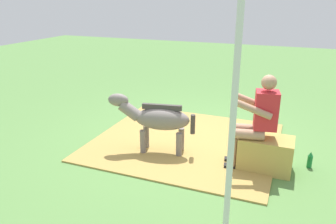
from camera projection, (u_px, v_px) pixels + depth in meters
name	position (u px, v px, depth m)	size (l,w,h in m)	color
ground_plane	(190.00, 140.00, 5.63)	(24.00, 24.00, 0.00)	#568442
hay_patch	(185.00, 141.00, 5.56)	(2.93, 2.71, 0.02)	#AD8C47
hay_bale	(265.00, 153.00, 4.62)	(0.72, 0.45, 0.47)	tan
person_seated	(257.00, 118.00, 4.49)	(0.70, 0.49, 1.35)	tan
pony_standing	(156.00, 119.00, 5.02)	(1.34, 0.47, 0.92)	slate
soda_bottle	(310.00, 160.00, 4.70)	(0.07, 0.07, 0.24)	#197233
tent_pole_left	(232.00, 132.00, 2.95)	(0.06, 0.06, 2.34)	silver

